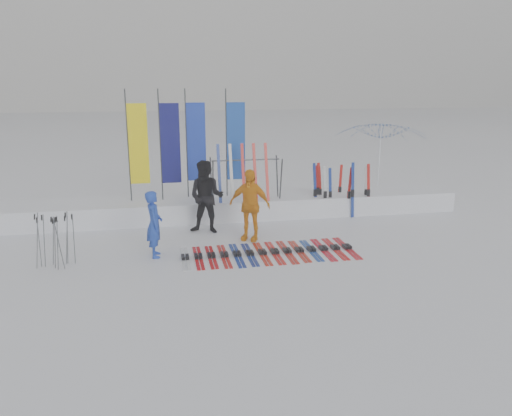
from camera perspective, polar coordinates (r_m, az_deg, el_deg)
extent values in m
plane|color=white|center=(10.95, 0.58, -7.18)|extent=(120.00, 120.00, 0.00)
cube|color=white|center=(15.18, -2.91, 0.16)|extent=(14.00, 1.60, 0.60)
imported|color=#1F42BA|center=(11.81, -11.56, -1.82)|extent=(0.40, 0.59, 1.58)
imported|color=black|center=(13.44, -5.68, 1.25)|extent=(1.16, 1.03, 1.97)
imported|color=orange|center=(12.77, -0.75, 0.35)|extent=(1.17, 0.93, 1.86)
imported|color=white|center=(17.61, 13.91, 5.31)|extent=(4.01, 4.03, 2.75)
cube|color=silver|center=(11.74, -8.10, -5.63)|extent=(0.17, 1.58, 0.07)
cube|color=red|center=(11.75, -6.61, -5.55)|extent=(0.17, 1.59, 0.07)
cube|color=#B70E12|center=(11.78, -5.12, -5.47)|extent=(0.17, 1.58, 0.07)
cube|color=#B2130E|center=(11.81, -3.65, -5.38)|extent=(0.17, 1.63, 0.07)
cube|color=navy|center=(11.85, -2.18, -5.30)|extent=(0.17, 1.68, 0.07)
cube|color=navy|center=(11.90, -0.72, -5.20)|extent=(0.17, 1.62, 0.07)
cube|color=#B71E0E|center=(11.95, 0.72, -5.11)|extent=(0.17, 1.65, 0.07)
cube|color=red|center=(12.02, 2.15, -5.01)|extent=(0.17, 1.65, 0.07)
cube|color=#B1170E|center=(12.09, 3.56, -4.92)|extent=(0.17, 1.68, 0.07)
cube|color=#AF1D0E|center=(12.16, 4.96, -4.82)|extent=(0.17, 1.59, 0.07)
cube|color=navy|center=(12.25, 6.33, -4.72)|extent=(0.17, 1.56, 0.07)
cube|color=red|center=(12.34, 7.69, -4.61)|extent=(0.17, 1.67, 0.07)
cube|color=red|center=(12.44, 9.02, -4.51)|extent=(0.17, 1.64, 0.07)
cube|color=red|center=(12.54, 10.34, -4.41)|extent=(0.17, 1.67, 0.07)
cylinder|color=#595B60|center=(11.99, -23.53, -3.57)|extent=(0.02, 0.05, 1.15)
cylinder|color=#595B60|center=(11.86, -23.04, -3.49)|extent=(0.11, 0.10, 1.23)
cylinder|color=#595B60|center=(11.72, -21.99, -3.76)|extent=(0.12, 0.09, 1.16)
cylinder|color=#595B60|center=(11.94, -22.16, -3.50)|extent=(0.14, 0.11, 1.14)
cylinder|color=#595B60|center=(11.94, -23.73, -3.42)|extent=(0.13, 0.16, 1.24)
cylinder|color=#595B60|center=(11.90, -20.81, -3.42)|extent=(0.15, 0.14, 1.15)
cylinder|color=#595B60|center=(11.85, -20.10, -3.34)|extent=(0.07, 0.14, 1.19)
cylinder|color=#595B60|center=(11.98, -20.75, -3.17)|extent=(0.09, 0.06, 1.21)
cylinder|color=#595B60|center=(11.62, -21.74, -3.76)|extent=(0.10, 0.04, 1.22)
cylinder|color=#595B60|center=(11.58, -21.60, -3.76)|extent=(0.13, 0.13, 1.23)
cylinder|color=#383A3F|center=(14.83, -14.40, 6.87)|extent=(0.04, 0.04, 3.20)
cube|color=#FFEB0D|center=(14.81, -13.29, 7.12)|extent=(0.55, 0.03, 2.30)
cylinder|color=#383A3F|center=(14.74, -10.87, 7.02)|extent=(0.04, 0.04, 3.20)
cube|color=#0D0F60|center=(14.74, -9.75, 7.26)|extent=(0.55, 0.03, 2.30)
cylinder|color=#383A3F|center=(14.98, -7.94, 7.25)|extent=(0.04, 0.04, 3.20)
cube|color=#1835B9|center=(14.99, -6.83, 7.49)|extent=(0.55, 0.03, 2.30)
cylinder|color=#383A3F|center=(15.04, -3.40, 7.39)|extent=(0.04, 0.04, 3.20)
cube|color=#1748B1|center=(15.07, -2.30, 7.61)|extent=(0.55, 0.03, 2.30)
cylinder|color=#383A3F|center=(14.28, -4.95, 3.02)|extent=(0.04, 0.30, 1.23)
cylinder|color=#383A3F|center=(14.76, -5.16, 3.39)|extent=(0.04, 0.30, 1.23)
cylinder|color=#383A3F|center=(14.62, 2.88, 3.32)|extent=(0.04, 0.30, 1.23)
cylinder|color=#383A3F|center=(15.09, 2.42, 3.68)|extent=(0.04, 0.30, 1.23)
cylinder|color=#383A3F|center=(14.56, -1.17, 5.51)|extent=(2.00, 0.04, 0.04)
cube|color=red|center=(15.48, 7.08, 2.24)|extent=(0.09, 0.04, 1.60)
cube|color=navy|center=(15.83, 7.08, 2.26)|extent=(0.09, 0.04, 1.46)
cube|color=navy|center=(15.19, 8.49, 1.78)|extent=(0.09, 0.04, 1.50)
cube|color=navy|center=(15.13, 10.99, 2.00)|extent=(0.09, 0.03, 1.70)
cube|color=red|center=(15.20, 10.58, 1.77)|extent=(0.09, 0.04, 1.54)
cube|color=red|center=(15.52, 7.34, 2.05)|extent=(0.09, 0.03, 1.49)
cube|color=silver|center=(15.07, 7.92, 1.81)|extent=(0.09, 0.03, 1.56)
cube|color=silver|center=(15.72, 12.44, 1.98)|extent=(0.09, 0.04, 1.48)
cube|color=red|center=(15.95, 9.57, 2.29)|extent=(0.09, 0.04, 1.48)
cube|color=red|center=(15.46, 12.74, 2.01)|extent=(0.09, 0.03, 1.61)
cube|color=red|center=(15.77, 6.92, 2.22)|extent=(0.09, 0.03, 1.46)
cube|color=navy|center=(15.16, 6.78, 2.06)|extent=(0.09, 0.04, 1.63)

